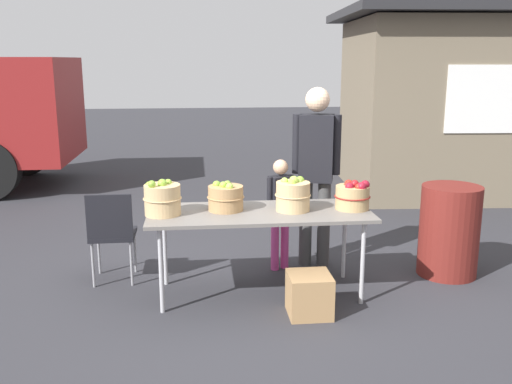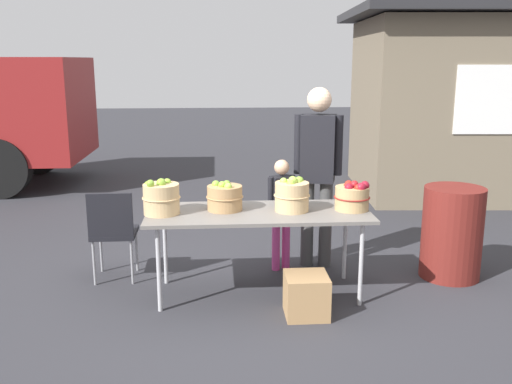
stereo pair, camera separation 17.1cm
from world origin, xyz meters
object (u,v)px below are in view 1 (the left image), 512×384
(apple_basket_red_0, at_px, (353,196))
(child_customer, at_px, (280,206))
(apple_basket_green_1, at_px, (226,197))
(vendor_adult, at_px, (316,163))
(market_table, at_px, (260,216))
(trash_barrel, at_px, (449,231))
(apple_basket_green_0, at_px, (162,199))
(apple_basket_green_2, at_px, (293,195))
(produce_crate, at_px, (309,295))
(folding_chair, at_px, (112,230))

(apple_basket_red_0, relative_size, child_customer, 0.28)
(apple_basket_green_1, height_order, child_customer, child_customer)
(vendor_adult, relative_size, child_customer, 1.61)
(apple_basket_green_1, bearing_deg, market_table, -13.95)
(child_customer, height_order, trash_barrel, child_customer)
(apple_basket_green_0, height_order, apple_basket_red_0, apple_basket_green_0)
(market_table, height_order, vendor_adult, vendor_adult)
(vendor_adult, bearing_deg, apple_basket_green_0, 41.26)
(apple_basket_green_2, distance_m, apple_basket_red_0, 0.52)
(trash_barrel, bearing_deg, apple_basket_green_2, -169.82)
(produce_crate, bearing_deg, child_customer, 94.73)
(produce_crate, bearing_deg, apple_basket_green_1, 140.17)
(produce_crate, bearing_deg, market_table, 127.36)
(apple_basket_red_0, distance_m, child_customer, 0.83)
(apple_basket_green_1, xyz_separation_m, apple_basket_green_2, (0.57, -0.07, 0.02))
(apple_basket_green_0, xyz_separation_m, vendor_adult, (1.44, 0.69, 0.15))
(trash_barrel, bearing_deg, apple_basket_red_0, -164.74)
(market_table, relative_size, produce_crate, 5.58)
(apple_basket_green_2, height_order, vendor_adult, vendor_adult)
(apple_basket_green_1, distance_m, produce_crate, 1.08)
(vendor_adult, relative_size, folding_chair, 2.05)
(apple_basket_red_0, distance_m, produce_crate, 0.95)
(apple_basket_green_0, relative_size, apple_basket_red_0, 1.03)
(apple_basket_green_0, height_order, apple_basket_green_2, apple_basket_green_0)
(apple_basket_green_1, height_order, apple_basket_green_2, apple_basket_green_2)
(trash_barrel, bearing_deg, apple_basket_green_0, -173.55)
(apple_basket_red_0, bearing_deg, vendor_adult, 105.43)
(vendor_adult, height_order, produce_crate, vendor_adult)
(folding_chair, bearing_deg, vendor_adult, -172.46)
(folding_chair, relative_size, produce_crate, 2.53)
(vendor_adult, xyz_separation_m, trash_barrel, (1.22, -0.39, -0.60))
(apple_basket_green_2, distance_m, folding_chair, 1.68)
(produce_crate, bearing_deg, trash_barrel, 26.50)
(apple_basket_green_0, bearing_deg, produce_crate, -20.71)
(market_table, height_order, apple_basket_green_2, apple_basket_green_2)
(apple_basket_green_2, height_order, child_customer, child_customer)
(apple_basket_green_2, relative_size, child_customer, 0.28)
(trash_barrel, bearing_deg, market_table, -171.31)
(apple_basket_green_1, xyz_separation_m, folding_chair, (-1.02, 0.33, -0.35))
(market_table, distance_m, child_customer, 0.65)
(apple_basket_green_2, bearing_deg, produce_crate, -81.95)
(child_customer, distance_m, trash_barrel, 1.62)
(apple_basket_green_1, relative_size, trash_barrel, 0.37)
(apple_basket_green_1, relative_size, apple_basket_green_2, 1.04)
(apple_basket_green_2, relative_size, apple_basket_red_0, 1.00)
(child_customer, distance_m, folding_chair, 1.59)
(apple_basket_green_2, xyz_separation_m, apple_basket_red_0, (0.52, -0.00, -0.02))
(apple_basket_green_0, distance_m, trash_barrel, 2.71)
(apple_basket_red_0, bearing_deg, apple_basket_green_0, -179.34)
(vendor_adult, xyz_separation_m, produce_crate, (-0.27, -1.13, -0.87))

